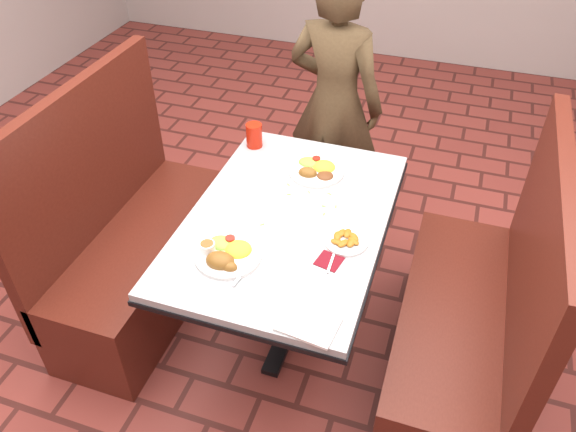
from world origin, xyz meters
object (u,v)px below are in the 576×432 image
object	(u,v)px
plantain_plate	(346,240)
near_dinner_plate	(226,252)
far_dinner_plate	(317,168)
diner_person	(335,104)
booth_bench_right	(464,329)
red_tumbler	(254,135)
dining_table	(288,233)
booth_bench_left	(137,249)

from	to	relation	value
plantain_plate	near_dinner_plate	bearing A→B (deg)	-151.05
near_dinner_plate	far_dinner_plate	bearing A→B (deg)	75.79
diner_person	near_dinner_plate	distance (m)	1.31
near_dinner_plate	booth_bench_right	bearing A→B (deg)	18.19
plantain_plate	red_tumbler	world-z (taller)	red_tumbler
near_dinner_plate	plantain_plate	bearing A→B (deg)	28.95
plantain_plate	red_tumbler	distance (m)	0.81
near_dinner_plate	diner_person	bearing A→B (deg)	86.51
dining_table	near_dinner_plate	bearing A→B (deg)	-114.86
dining_table	booth_bench_left	bearing A→B (deg)	180.00
plantain_plate	red_tumbler	xyz separation A→B (m)	(-0.60, 0.55, 0.05)
booth_bench_left	far_dinner_plate	distance (m)	1.00
booth_bench_left	booth_bench_right	world-z (taller)	same
near_dinner_plate	dining_table	bearing A→B (deg)	65.14
diner_person	far_dinner_plate	distance (m)	0.66
dining_table	near_dinner_plate	distance (m)	0.36
booth_bench_right	booth_bench_left	bearing A→B (deg)	180.00
dining_table	booth_bench_right	world-z (taller)	booth_bench_right
dining_table	diner_person	size ratio (longest dim) A/B	0.80
booth_bench_right	plantain_plate	xyz separation A→B (m)	(-0.53, -0.08, 0.43)
booth_bench_right	diner_person	world-z (taller)	diner_person
booth_bench_right	diner_person	size ratio (longest dim) A/B	0.80
diner_person	plantain_plate	world-z (taller)	diner_person
booth_bench_right	red_tumbler	distance (m)	1.31
dining_table	near_dinner_plate	size ratio (longest dim) A/B	4.70
plantain_plate	red_tumbler	bearing A→B (deg)	137.54
diner_person	red_tumbler	xyz separation A→B (m)	(-0.27, -0.53, 0.05)
booth_bench_left	plantain_plate	size ratio (longest dim) A/B	6.86
booth_bench_left	booth_bench_right	distance (m)	1.60
far_dinner_plate	red_tumbler	world-z (taller)	red_tumbler
red_tumbler	near_dinner_plate	bearing A→B (deg)	-76.47
diner_person	plantain_plate	bearing A→B (deg)	116.87
red_tumbler	diner_person	bearing A→B (deg)	63.37
booth_bench_left	dining_table	bearing A→B (deg)	0.00
plantain_plate	booth_bench_left	bearing A→B (deg)	175.62
dining_table	far_dinner_plate	size ratio (longest dim) A/B	4.77
diner_person	far_dinner_plate	size ratio (longest dim) A/B	5.93
far_dinner_plate	plantain_plate	size ratio (longest dim) A/B	1.45
plantain_plate	far_dinner_plate	bearing A→B (deg)	119.85
diner_person	far_dinner_plate	world-z (taller)	diner_person
booth_bench_left	plantain_plate	xyz separation A→B (m)	(1.07, -0.08, 0.43)
dining_table	booth_bench_left	distance (m)	0.86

